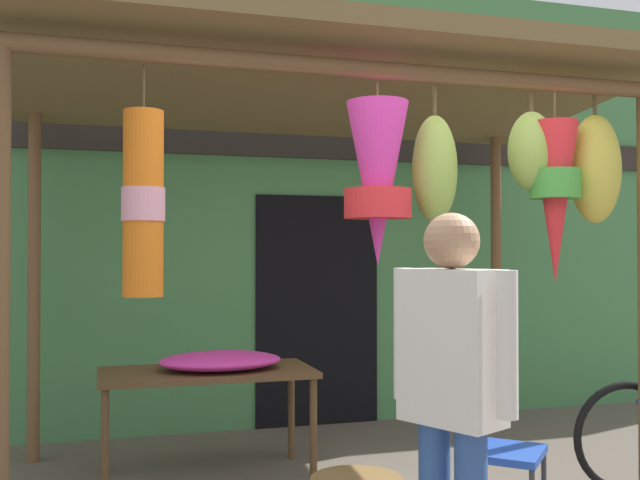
{
  "coord_description": "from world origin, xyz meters",
  "views": [
    {
      "loc": [
        -1.51,
        -3.69,
        1.52
      ],
      "look_at": [
        -0.06,
        1.17,
        1.59
      ],
      "focal_mm": 41.07,
      "sensor_mm": 36.0,
      "label": 1
    }
  ],
  "objects_px": {
    "display_table": "(207,381)",
    "folding_chair": "(489,439)",
    "flower_heap_on_table": "(223,361)",
    "customer_foreground": "(452,383)"
  },
  "relations": [
    {
      "from": "display_table",
      "to": "folding_chair",
      "type": "distance_m",
      "value": 1.92
    },
    {
      "from": "flower_heap_on_table",
      "to": "customer_foreground",
      "type": "bearing_deg",
      "value": -75.55
    },
    {
      "from": "customer_foreground",
      "to": "flower_heap_on_table",
      "type": "bearing_deg",
      "value": 104.45
    },
    {
      "from": "flower_heap_on_table",
      "to": "folding_chair",
      "type": "distance_m",
      "value": 1.84
    },
    {
      "from": "display_table",
      "to": "folding_chair",
      "type": "bearing_deg",
      "value": -46.0
    },
    {
      "from": "display_table",
      "to": "folding_chair",
      "type": "xyz_separation_m",
      "value": [
        1.33,
        -1.38,
        -0.15
      ]
    },
    {
      "from": "flower_heap_on_table",
      "to": "customer_foreground",
      "type": "xyz_separation_m",
      "value": [
        0.57,
        -2.21,
        0.2
      ]
    },
    {
      "from": "display_table",
      "to": "customer_foreground",
      "type": "bearing_deg",
      "value": -73.32
    },
    {
      "from": "flower_heap_on_table",
      "to": "customer_foreground",
      "type": "relative_size",
      "value": 0.49
    },
    {
      "from": "folding_chair",
      "to": "customer_foreground",
      "type": "relative_size",
      "value": 0.5
    }
  ]
}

